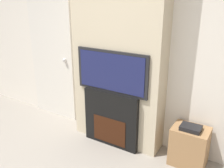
{
  "coord_description": "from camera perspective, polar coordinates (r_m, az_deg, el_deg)",
  "views": [
    {
      "loc": [
        1.56,
        -0.85,
        1.95
      ],
      "look_at": [
        0.0,
        1.69,
        0.87
      ],
      "focal_mm": 40.0,
      "sensor_mm": 36.0,
      "label": 1
    }
  ],
  "objects": [
    {
      "name": "media_stand",
      "position": [
        3.2,
        17.24,
        -13.3
      ],
      "size": [
        0.42,
        0.32,
        0.53
      ],
      "color": "#997047",
      "rests_on": "ground_plane"
    },
    {
      "name": "wall_back",
      "position": [
        3.33,
        3.07,
        9.45
      ],
      "size": [
        6.0,
        0.06,
        2.7
      ],
      "color": "silver",
      "rests_on": "ground_plane"
    },
    {
      "name": "fireplace",
      "position": [
        3.37,
        -0.01,
        -7.91
      ],
      "size": [
        0.79,
        0.15,
        0.76
      ],
      "color": "black",
      "rests_on": "ground_plane"
    },
    {
      "name": "television",
      "position": [
        3.12,
        -0.03,
        2.8
      ],
      "size": [
        1.0,
        0.07,
        0.54
      ],
      "color": "black",
      "rests_on": "fireplace"
    },
    {
      "name": "chimney_breast",
      "position": [
        3.17,
        1.46,
        8.95
      ],
      "size": [
        1.24,
        0.31,
        2.7
      ],
      "color": "beige",
      "rests_on": "ground_plane"
    },
    {
      "name": "entry_door",
      "position": [
        4.12,
        -13.61,
        6.55
      ],
      "size": [
        0.85,
        0.09,
        2.08
      ],
      "color": "silver",
      "rests_on": "ground_plane"
    }
  ]
}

